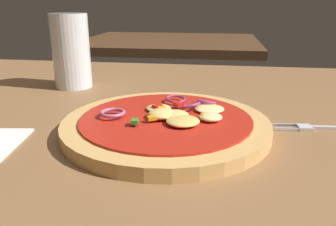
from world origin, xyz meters
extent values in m
cube|color=brown|center=(0.00, 0.00, 0.02)|extent=(1.28, 0.93, 0.03)
cylinder|color=tan|center=(-0.01, -0.04, 0.04)|extent=(0.28, 0.28, 0.02)
cylinder|color=red|center=(-0.01, -0.04, 0.05)|extent=(0.23, 0.23, 0.00)
ellipsoid|color=#E5BC60|center=(0.01, -0.06, 0.06)|extent=(0.04, 0.04, 0.01)
ellipsoid|color=#EFCC72|center=(-0.02, -0.04, 0.06)|extent=(0.04, 0.04, 0.01)
ellipsoid|color=#EFCC72|center=(-0.03, -0.01, 0.06)|extent=(0.04, 0.04, 0.01)
ellipsoid|color=#EFCC72|center=(0.00, -0.04, 0.06)|extent=(0.04, 0.04, 0.01)
ellipsoid|color=#F4DB8E|center=(0.04, 0.00, 0.06)|extent=(0.04, 0.04, 0.01)
ellipsoid|color=#F4DB8E|center=(0.05, -0.04, 0.06)|extent=(0.03, 0.03, 0.01)
torus|color=#93386B|center=(-0.01, 0.03, 0.06)|extent=(0.04, 0.04, 0.01)
torus|color=#B25984|center=(-0.08, -0.05, 0.06)|extent=(0.04, 0.04, 0.01)
torus|color=#93386B|center=(0.02, 0.00, 0.06)|extent=(0.05, 0.05, 0.02)
torus|color=#93386B|center=(0.04, 0.02, 0.06)|extent=(0.04, 0.04, 0.01)
cube|color=orange|center=(0.04, -0.04, 0.06)|extent=(0.01, 0.01, 0.00)
cube|color=red|center=(-0.03, -0.01, 0.06)|extent=(0.02, 0.02, 0.01)
cube|color=red|center=(0.00, 0.00, 0.06)|extent=(0.02, 0.02, 0.01)
cube|color=#2D8C28|center=(-0.05, -0.07, 0.06)|extent=(0.01, 0.01, 0.00)
cube|color=orange|center=(-0.03, -0.06, 0.06)|extent=(0.01, 0.01, 0.00)
cube|color=orange|center=(-0.02, -0.03, 0.06)|extent=(0.01, 0.02, 0.01)
cube|color=silver|center=(0.18, 0.00, 0.04)|extent=(0.02, 0.02, 0.01)
cube|color=silver|center=(0.15, 0.01, 0.04)|extent=(0.03, 0.00, 0.00)
cube|color=silver|center=(0.15, 0.00, 0.04)|extent=(0.03, 0.00, 0.00)
cube|color=silver|center=(0.15, 0.00, 0.04)|extent=(0.03, 0.00, 0.00)
cube|color=silver|center=(0.15, -0.01, 0.04)|extent=(0.03, 0.00, 0.00)
cylinder|color=silver|center=(-0.24, 0.18, 0.11)|extent=(0.07, 0.07, 0.15)
cylinder|color=#C67214|center=(-0.24, 0.18, 0.07)|extent=(0.07, 0.07, 0.07)
cylinder|color=white|center=(-0.24, 0.18, 0.12)|extent=(0.06, 0.06, 0.01)
cube|color=#4C301C|center=(-0.16, 1.06, 0.02)|extent=(0.78, 0.62, 0.03)
camera|label=1|loc=(0.05, -0.46, 0.21)|focal=35.95mm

